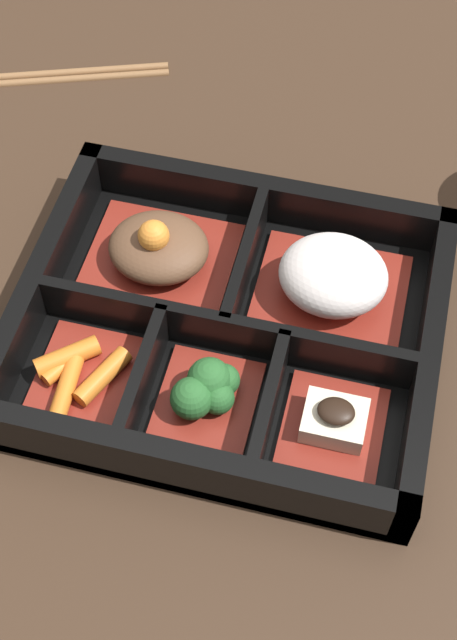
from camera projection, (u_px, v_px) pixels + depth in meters
The scene contains 9 objects.
ground_plane at pixel (228, 340), 0.63m from camera, with size 3.00×3.00×0.00m, color #382619.
bento_base at pixel (228, 336), 0.62m from camera, with size 0.28×0.24×0.01m.
bento_rim at pixel (227, 326), 0.61m from camera, with size 0.28×0.24×0.05m.
bowl_stew at pixel (159, 251), 0.64m from camera, with size 0.11×0.10×0.05m.
bowl_rice at pixel (333, 279), 0.62m from camera, with size 0.11×0.10×0.05m.
bowl_carrots at pixel (81, 373), 0.59m from camera, with size 0.07×0.08×0.02m.
bowl_greens at pixel (205, 391), 0.57m from camera, with size 0.06×0.07×0.03m.
bowl_tofu at pixel (334, 423), 0.57m from camera, with size 0.06×0.07×0.03m.
chopsticks at pixel (53, 74), 0.78m from camera, with size 0.20×0.08×0.01m.
Camera 1 is at (0.08, -0.33, 0.52)m, focal length 50.00 mm.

